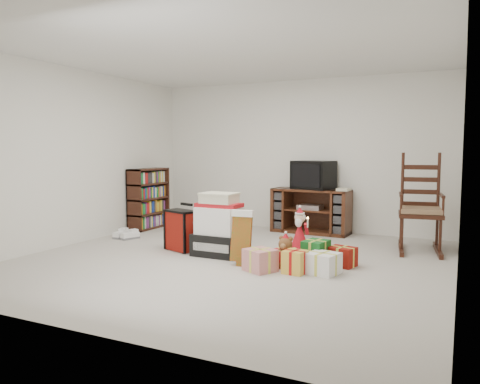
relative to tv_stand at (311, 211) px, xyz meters
The scene contains 13 objects.
room 2.44m from the tv_stand, 97.92° to the right, with size 5.01×5.01×2.51m.
tv_stand is the anchor object (origin of this frame).
bookshelf 2.75m from the tv_stand, 163.96° to the right, with size 0.28×0.84×1.03m.
rocking_chair 1.84m from the tv_stand, 20.81° to the right, with size 0.66×0.97×1.36m.
gift_pile 2.14m from the tv_stand, 105.69° to the right, with size 0.63×0.46×0.78m.
red_suitcase 2.36m from the tv_stand, 119.64° to the right, with size 0.47×0.35×0.64m.
stocking 2.39m from the tv_stand, 92.69° to the right, with size 0.31×0.13×0.65m, color #0C721E, non-canonical shape.
teddy_bear 2.32m from the tv_stand, 80.01° to the right, with size 0.24×0.21×0.36m.
santa_figurine 1.42m from the tv_stand, 78.94° to the right, with size 0.29×0.28×0.60m.
mrs_claus_figurine 1.60m from the tv_stand, 114.11° to the right, with size 0.33×0.31×0.67m.
sneaker_pair 2.95m from the tv_stand, 144.98° to the right, with size 0.36×0.31×0.10m.
gift_cluster 2.36m from the tv_stand, 74.74° to the right, with size 0.82×1.14×0.28m.
crt_television 0.58m from the tv_stand, 25.59° to the left, with size 0.72×0.60×0.46m.
Camera 1 is at (2.51, -5.02, 1.35)m, focal length 35.00 mm.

